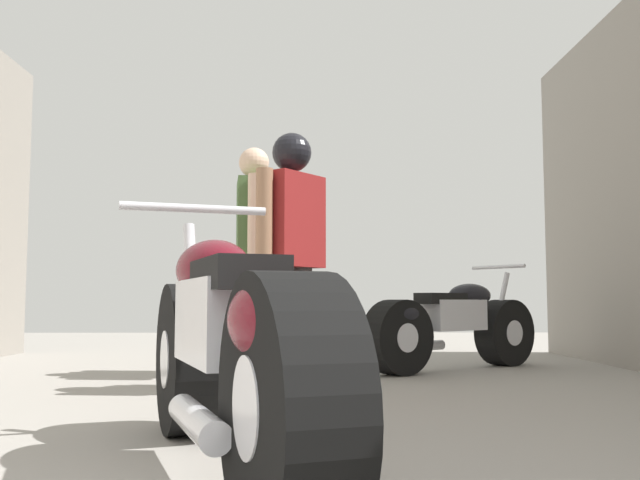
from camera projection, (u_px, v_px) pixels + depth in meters
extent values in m
plane|color=gray|center=(261.00, 411.00, 3.63)|extent=(17.89, 17.89, 0.00)
cylinder|color=black|center=(189.00, 359.00, 3.01)|extent=(0.40, 0.67, 0.63)
cylinder|color=silver|center=(189.00, 359.00, 3.01)|extent=(0.28, 0.30, 0.24)
cylinder|color=black|center=(288.00, 406.00, 1.67)|extent=(0.40, 0.67, 0.63)
cylinder|color=silver|center=(288.00, 406.00, 1.67)|extent=(0.28, 0.30, 0.24)
cube|color=silver|center=(225.00, 321.00, 2.36)|extent=(0.43, 0.68, 0.28)
ellipsoid|color=#5B0F19|center=(213.00, 270.00, 2.58)|extent=(0.41, 0.57, 0.22)
cube|color=black|center=(237.00, 274.00, 2.20)|extent=(0.36, 0.52, 0.10)
ellipsoid|color=#5B0F19|center=(282.00, 320.00, 1.73)|extent=(0.38, 0.50, 0.24)
cylinder|color=silver|center=(192.00, 289.00, 3.00)|extent=(0.13, 0.25, 0.58)
cylinder|color=silver|center=(194.00, 208.00, 2.99)|extent=(0.59, 0.23, 0.04)
cylinder|color=silver|center=(197.00, 422.00, 2.01)|extent=(0.26, 0.54, 0.09)
cylinder|color=black|center=(505.00, 333.00, 6.18)|extent=(0.58, 0.51, 0.57)
cylinder|color=silver|center=(505.00, 333.00, 6.18)|extent=(0.31, 0.31, 0.22)
cylinder|color=black|center=(398.00, 337.00, 5.39)|extent=(0.58, 0.51, 0.57)
cylinder|color=silver|center=(398.00, 337.00, 5.39)|extent=(0.31, 0.31, 0.22)
cube|color=silver|center=(455.00, 315.00, 5.80)|extent=(0.58, 0.52, 0.25)
ellipsoid|color=black|center=(470.00, 295.00, 5.93)|extent=(0.51, 0.47, 0.20)
cube|color=black|center=(441.00, 299.00, 5.71)|extent=(0.46, 0.42, 0.09)
ellipsoid|color=black|center=(402.00, 314.00, 5.43)|extent=(0.45, 0.42, 0.21)
cylinder|color=silver|center=(501.00, 302.00, 6.19)|extent=(0.21, 0.17, 0.52)
cylinder|color=silver|center=(498.00, 267.00, 6.19)|extent=(0.36, 0.46, 0.03)
cylinder|color=silver|center=(421.00, 346.00, 5.71)|extent=(0.44, 0.36, 0.08)
cylinder|color=#4C4C4C|center=(252.00, 319.00, 5.46)|extent=(0.18, 0.18, 0.84)
cylinder|color=#4C4C4C|center=(253.00, 320.00, 5.25)|extent=(0.18, 0.18, 0.84)
cube|color=#476638|center=(254.00, 222.00, 5.42)|extent=(0.31, 0.49, 0.64)
cylinder|color=beige|center=(252.00, 223.00, 5.70)|extent=(0.13, 0.13, 0.59)
cylinder|color=beige|center=(255.00, 214.00, 5.13)|extent=(0.13, 0.13, 0.59)
sphere|color=beige|center=(254.00, 163.00, 5.46)|extent=(0.23, 0.23, 0.23)
cylinder|color=#4C4C4C|center=(282.00, 329.00, 4.38)|extent=(0.21, 0.21, 0.77)
cylinder|color=#4C4C4C|center=(301.00, 328.00, 4.53)|extent=(0.21, 0.21, 0.77)
cube|color=maroon|center=(292.00, 221.00, 4.51)|extent=(0.44, 0.48, 0.59)
cylinder|color=#9E7051|center=(264.00, 213.00, 4.30)|extent=(0.15, 0.15, 0.54)
cylinder|color=#9E7051|center=(316.00, 221.00, 4.73)|extent=(0.15, 0.15, 0.54)
sphere|color=black|center=(292.00, 155.00, 4.55)|extent=(0.21, 0.21, 0.21)
sphere|color=black|center=(292.00, 153.00, 4.55)|extent=(0.25, 0.25, 0.25)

